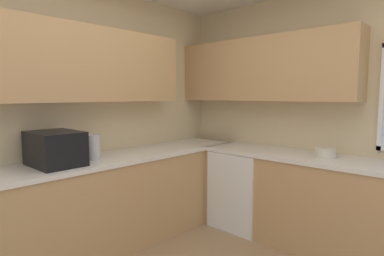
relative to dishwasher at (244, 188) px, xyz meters
name	(u,v)px	position (x,y,z in m)	size (l,w,h in m)	color
room_shell	(183,57)	(0.04, -1.04, 1.41)	(3.66, 4.08, 2.66)	beige
counter_run_left	(84,210)	(-0.66, -1.64, 0.02)	(0.65, 3.69, 0.92)	tan
counter_run_back	(335,206)	(1.01, 0.03, 0.02)	(2.75, 0.65, 0.92)	tan
dishwasher	(244,188)	(0.00, 0.00, 0.00)	(0.60, 0.60, 0.87)	white
microwave	(55,148)	(-0.66, -1.88, 0.63)	(0.48, 0.36, 0.29)	black
kettle	(93,147)	(-0.64, -1.53, 0.60)	(0.13, 0.13, 0.23)	#B7B7BC
bowl	(326,153)	(0.90, 0.03, 0.53)	(0.20, 0.20, 0.09)	beige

